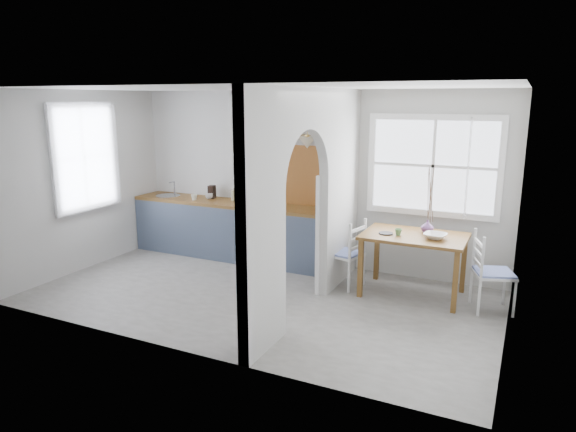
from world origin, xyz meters
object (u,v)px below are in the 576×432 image
at_px(kettle, 330,205).
at_px(dining_table, 413,265).
at_px(chair_left, 345,253).
at_px(vase, 427,226).
at_px(chair_right, 494,272).

bearing_deg(kettle, dining_table, -30.44).
distance_m(dining_table, chair_left, 0.90).
xyz_separation_m(chair_left, kettle, (-0.38, 0.41, 0.55)).
bearing_deg(vase, chair_right, -17.05).
bearing_deg(chair_right, kettle, 59.64).
bearing_deg(chair_right, vase, 53.53).
height_order(kettle, vase, kettle).
bearing_deg(vase, kettle, 172.89).
distance_m(kettle, vase, 1.42).
distance_m(chair_right, vase, 0.97).
bearing_deg(kettle, vase, -22.40).
relative_size(chair_left, vase, 5.53).
height_order(chair_right, kettle, kettle).
xyz_separation_m(kettle, vase, (1.40, -0.17, -0.13)).
bearing_deg(kettle, chair_left, -62.39).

